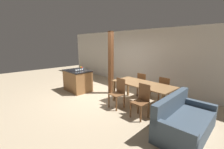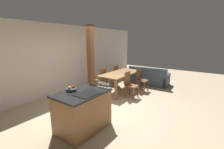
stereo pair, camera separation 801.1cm
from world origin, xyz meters
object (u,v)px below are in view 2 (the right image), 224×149
at_px(timber_post, 91,66).
at_px(dining_table, 121,75).
at_px(dining_chair_far_right, 114,75).
at_px(wine_glass_end, 99,82).
at_px(couch, 149,78).
at_px(wine_glass_near, 108,84).
at_px(dining_chair_far_left, 101,79).
at_px(wine_glass_middle, 105,83).
at_px(kitchen_island, 83,111).
at_px(wine_glass_far, 102,83).
at_px(dining_chair_near_right, 141,79).
at_px(dining_chair_near_left, 130,84).
at_px(fruit_bowl, 71,89).

bearing_deg(timber_post, dining_table, -3.64).
bearing_deg(dining_chair_far_right, wine_glass_end, 28.04).
bearing_deg(timber_post, couch, -11.89).
bearing_deg(wine_glass_end, timber_post, 53.33).
height_order(wine_glass_near, dining_chair_far_left, wine_glass_near).
bearing_deg(wine_glass_middle, kitchen_island, 154.49).
height_order(wine_glass_far, dining_chair_far_left, wine_glass_far).
xyz_separation_m(dining_table, dining_chair_far_left, (-0.46, 0.68, -0.18)).
relative_size(wine_glass_middle, dining_chair_near_right, 0.16).
distance_m(dining_chair_near_left, couch, 2.10).
xyz_separation_m(wine_glass_middle, dining_chair_near_right, (2.84, 0.33, -0.55)).
distance_m(wine_glass_far, dining_chair_near_right, 2.90).
xyz_separation_m(kitchen_island, dining_table, (2.91, 0.76, 0.22)).
bearing_deg(fruit_bowl, timber_post, 24.40).
bearing_deg(timber_post, dining_chair_near_right, -20.17).
distance_m(fruit_bowl, wine_glass_far, 0.76).
xyz_separation_m(fruit_bowl, dining_chair_far_right, (3.45, 1.17, -0.47)).
distance_m(kitchen_island, wine_glass_near, 0.86).
relative_size(wine_glass_far, couch, 0.08).
height_order(wine_glass_far, couch, wine_glass_far).
xyz_separation_m(dining_chair_near_left, couch, (2.08, 0.09, -0.22)).
xyz_separation_m(kitchen_island, dining_chair_near_left, (2.44, 0.08, 0.04)).
bearing_deg(dining_chair_near_right, wine_glass_far, -175.10).
bearing_deg(dining_chair_near_left, wine_glass_near, -167.47).
bearing_deg(dining_chair_near_left, wine_glass_far, -172.74).
xyz_separation_m(kitchen_island, fruit_bowl, (-0.08, 0.27, 0.51)).
relative_size(wine_glass_near, dining_chair_far_left, 0.16).
distance_m(kitchen_island, dining_chair_far_right, 3.66).
relative_size(wine_glass_middle, dining_chair_far_right, 0.16).
bearing_deg(dining_table, timber_post, 176.36).
distance_m(fruit_bowl, wine_glass_end, 0.71).
distance_m(wine_glass_end, dining_table, 2.54).
distance_m(wine_glass_end, dining_chair_near_left, 1.99).
height_order(wine_glass_middle, wine_glass_far, same).
relative_size(fruit_bowl, dining_chair_far_right, 0.25).
bearing_deg(dining_chair_near_right, couch, 4.52).
distance_m(wine_glass_middle, wine_glass_far, 0.09).
bearing_deg(dining_chair_near_right, dining_chair_far_left, 124.28).
height_order(dining_chair_near_left, couch, dining_chair_near_left).
bearing_deg(dining_chair_far_left, wine_glass_near, 43.01).
distance_m(kitchen_island, timber_post, 1.71).
relative_size(dining_chair_near_left, timber_post, 0.38).
height_order(fruit_bowl, dining_table, fruit_bowl).
bearing_deg(kitchen_island, couch, 2.18).
xyz_separation_m(dining_chair_far_left, timber_post, (-1.21, -0.57, 0.77)).
distance_m(wine_glass_end, dining_chair_near_right, 2.89).
relative_size(kitchen_island, wine_glass_far, 8.02).
bearing_deg(wine_glass_far, wine_glass_end, 90.00).
xyz_separation_m(dining_table, dining_chair_far_right, (0.46, 0.68, -0.18)).
bearing_deg(wine_glass_end, dining_table, 19.31).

